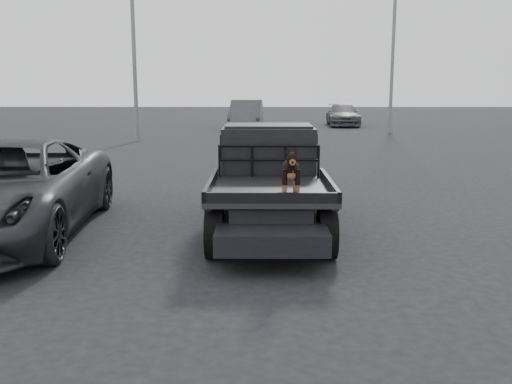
{
  "coord_description": "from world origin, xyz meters",
  "views": [
    {
      "loc": [
        -0.07,
        -7.67,
        2.53
      ],
      "look_at": [
        -0.11,
        -0.26,
        1.14
      ],
      "focal_mm": 40.0,
      "sensor_mm": 36.0,
      "label": 1
    }
  ],
  "objects_px": {
    "parked_suv": "(4,189)",
    "distant_car_b": "(343,115)",
    "flatbed_ute": "(269,204)",
    "distant_car_a": "(246,115)",
    "dog": "(291,173)",
    "floodlight_mid": "(395,5)"
  },
  "relations": [
    {
      "from": "parked_suv",
      "to": "distant_car_b",
      "type": "xyz_separation_m",
      "value": [
        9.53,
        26.76,
        -0.14
      ]
    },
    {
      "from": "distant_car_a",
      "to": "distant_car_b",
      "type": "distance_m",
      "value": 6.67
    },
    {
      "from": "floodlight_mid",
      "to": "flatbed_ute",
      "type": "bearing_deg",
      "value": -108.11
    },
    {
      "from": "flatbed_ute",
      "to": "distant_car_a",
      "type": "distance_m",
      "value": 23.45
    },
    {
      "from": "dog",
      "to": "distant_car_a",
      "type": "distance_m",
      "value": 25.24
    },
    {
      "from": "distant_car_b",
      "to": "parked_suv",
      "type": "bearing_deg",
      "value": -106.98
    },
    {
      "from": "dog",
      "to": "distant_car_b",
      "type": "distance_m",
      "value": 28.49
    },
    {
      "from": "flatbed_ute",
      "to": "distant_car_a",
      "type": "relative_size",
      "value": 1.06
    },
    {
      "from": "distant_car_a",
      "to": "parked_suv",
      "type": "bearing_deg",
      "value": -96.01
    },
    {
      "from": "distant_car_b",
      "to": "floodlight_mid",
      "type": "xyz_separation_m",
      "value": [
        1.71,
        -5.54,
        5.88
      ]
    },
    {
      "from": "distant_car_b",
      "to": "floodlight_mid",
      "type": "bearing_deg",
      "value": -70.23
    },
    {
      "from": "parked_suv",
      "to": "distant_car_a",
      "type": "bearing_deg",
      "value": 77.57
    },
    {
      "from": "dog",
      "to": "distant_car_a",
      "type": "height_order",
      "value": "distant_car_a"
    },
    {
      "from": "parked_suv",
      "to": "floodlight_mid",
      "type": "xyz_separation_m",
      "value": [
        11.24,
        21.22,
        5.75
      ]
    },
    {
      "from": "parked_suv",
      "to": "dog",
      "type": "bearing_deg",
      "value": -19.57
    },
    {
      "from": "dog",
      "to": "distant_car_a",
      "type": "relative_size",
      "value": 0.15
    },
    {
      "from": "parked_suv",
      "to": "distant_car_a",
      "type": "xyz_separation_m",
      "value": [
        3.52,
        23.89,
        0.03
      ]
    },
    {
      "from": "parked_suv",
      "to": "distant_car_a",
      "type": "distance_m",
      "value": 24.15
    },
    {
      "from": "parked_suv",
      "to": "flatbed_ute",
      "type": "bearing_deg",
      "value": 1.89
    },
    {
      "from": "flatbed_ute",
      "to": "floodlight_mid",
      "type": "distance_m",
      "value": 22.67
    },
    {
      "from": "distant_car_b",
      "to": "flatbed_ute",
      "type": "bearing_deg",
      "value": -98.3
    },
    {
      "from": "flatbed_ute",
      "to": "parked_suv",
      "type": "relative_size",
      "value": 0.93
    }
  ]
}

